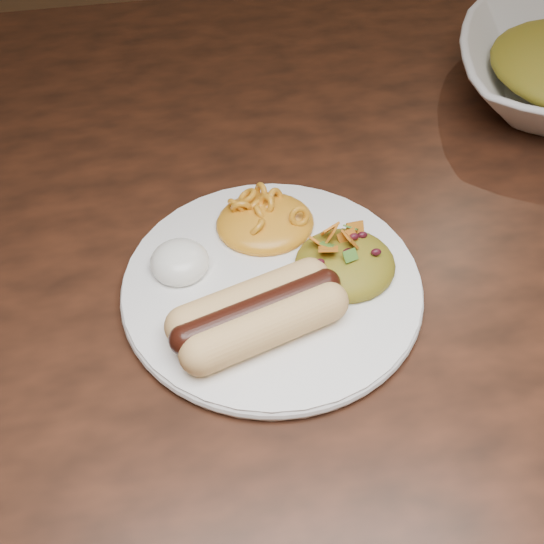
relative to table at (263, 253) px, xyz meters
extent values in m
plane|color=#4E3A20|center=(0.00, 0.00, -0.66)|extent=(4.00, 4.00, 0.00)
cube|color=#492314|center=(0.00, 0.00, 0.07)|extent=(1.60, 0.90, 0.04)
cylinder|color=white|center=(-0.02, -0.13, 0.10)|extent=(0.34, 0.34, 0.01)
cylinder|color=#F4C583|center=(-0.04, -0.20, 0.12)|extent=(0.11, 0.06, 0.03)
cylinder|color=#F4C583|center=(-0.04, -0.16, 0.12)|extent=(0.11, 0.06, 0.03)
cylinder|color=black|center=(-0.04, -0.18, 0.13)|extent=(0.12, 0.06, 0.02)
ellipsoid|color=orange|center=(-0.01, -0.07, 0.12)|extent=(0.11, 0.10, 0.03)
ellipsoid|color=white|center=(-0.09, -0.10, 0.12)|extent=(0.07, 0.07, 0.03)
ellipsoid|color=#B0600C|center=(0.05, -0.13, 0.12)|extent=(0.09, 0.08, 0.03)
cube|color=white|center=(-0.09, -0.11, 0.09)|extent=(0.05, 0.15, 0.00)
camera|label=1|loc=(-0.08, -0.49, 0.51)|focal=42.00mm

